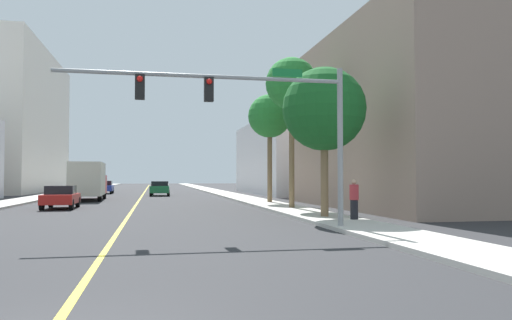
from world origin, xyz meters
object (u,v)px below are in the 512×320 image
traffic_signal_mast (254,108)px  pedestrian (354,199)px  palm_near (324,110)px  car_green (160,188)px  palm_far (270,117)px  car_blue (105,187)px  delivery_truck (88,180)px  car_red (61,197)px  palm_mid (291,85)px

traffic_signal_mast → pedestrian: size_ratio=6.05×
palm_near → car_green: size_ratio=1.55×
palm_far → pedestrian: bearing=-89.3°
car_green → car_blue: bearing=131.2°
palm_far → delivery_truck: 16.16m
car_blue → car_red: car_blue is taller
delivery_truck → pedestrian: delivery_truck is taller
palm_mid → palm_far: palm_mid is taller
traffic_signal_mast → palm_near: bearing=45.1°
pedestrian → palm_near: bearing=83.5°
car_blue → car_green: car_green is taller
delivery_truck → palm_far: bearing=-33.8°
pedestrian → traffic_signal_mast: bearing=178.0°
car_blue → car_green: 9.70m
palm_mid → palm_far: 6.48m
palm_mid → car_red: (-13.20, 3.91, -6.50)m
car_green → delivery_truck: delivery_truck is taller
traffic_signal_mast → car_green: bearing=94.9°
palm_mid → palm_near: bearing=-92.6°
car_green → traffic_signal_mast: bearing=-82.5°
palm_mid → car_red: 15.22m
delivery_truck → traffic_signal_mast: bearing=-72.9°
palm_near → car_red: size_ratio=1.68×
delivery_truck → car_green: bearing=54.2°
palm_far → car_blue: size_ratio=1.80×
car_blue → delivery_truck: 16.30m
traffic_signal_mast → palm_mid: 11.63m
car_blue → car_red: size_ratio=1.06×
traffic_signal_mast → car_blue: bearing=102.2°
traffic_signal_mast → palm_far: 17.49m
traffic_signal_mast → pedestrian: 6.23m
traffic_signal_mast → delivery_truck: bearing=109.1°
pedestrian → palm_far: bearing=62.2°
palm_near → delivery_truck: (-12.68, 20.95, -3.28)m
palm_mid → delivery_truck: (-12.98, 14.56, -5.58)m
car_red → delivery_truck: 10.70m
palm_near → pedestrian: palm_near is taller
car_green → car_red: (-6.03, -19.35, -0.05)m
car_green → delivery_truck: size_ratio=0.52×
palm_far → car_red: 14.67m
palm_mid → car_green: bearing=107.1°
palm_near → car_blue: bearing=109.1°
palm_near → palm_far: size_ratio=0.88×
palm_mid → palm_far: (0.21, 6.38, -1.09)m
palm_near → car_blue: (-12.93, 37.23, -4.15)m
palm_mid → car_green: 25.17m
car_red → pedestrian: 18.12m
traffic_signal_mast → car_blue: (-8.91, 41.26, -3.58)m
traffic_signal_mast → car_green: traffic_signal_mast is taller
car_red → palm_mid: bearing=-17.8°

